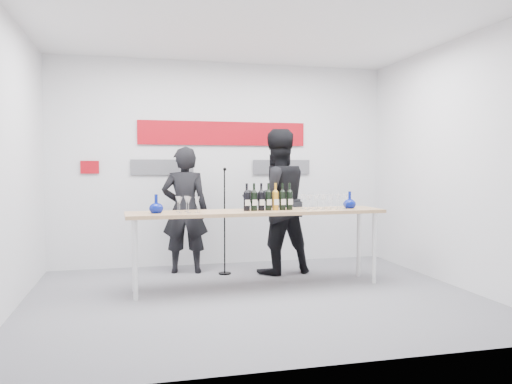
% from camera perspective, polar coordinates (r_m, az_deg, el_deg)
% --- Properties ---
extents(ground, '(5.00, 5.00, 0.00)m').
position_cam_1_polar(ground, '(5.71, -0.16, -11.90)').
color(ground, slate).
rests_on(ground, ground).
extents(back_wall, '(5.00, 0.04, 3.00)m').
position_cam_1_polar(back_wall, '(7.48, -3.76, 3.24)').
color(back_wall, silver).
rests_on(back_wall, ground).
extents(signage, '(3.38, 0.02, 0.79)m').
position_cam_1_polar(signage, '(7.44, -4.16, 5.60)').
color(signage, '#A50711').
rests_on(signage, back_wall).
extents(tasting_table, '(3.13, 0.73, 0.93)m').
position_cam_1_polar(tasting_table, '(6.00, 0.23, -2.80)').
color(tasting_table, tan).
rests_on(tasting_table, ground).
extents(wine_bottles, '(0.62, 0.10, 0.33)m').
position_cam_1_polar(wine_bottles, '(6.01, 1.42, -0.54)').
color(wine_bottles, black).
rests_on(wine_bottles, tasting_table).
extents(decanter_left, '(0.16, 0.16, 0.21)m').
position_cam_1_polar(decanter_left, '(5.77, -11.34, -1.32)').
color(decanter_left, navy).
rests_on(decanter_left, tasting_table).
extents(decanter_right, '(0.16, 0.16, 0.21)m').
position_cam_1_polar(decanter_right, '(6.42, 10.65, -0.88)').
color(decanter_right, navy).
rests_on(decanter_right, tasting_table).
extents(glasses_left, '(0.27, 0.23, 0.18)m').
position_cam_1_polar(glasses_left, '(5.80, -8.01, -1.42)').
color(glasses_left, silver).
rests_on(glasses_left, tasting_table).
extents(glasses_right, '(0.57, 0.24, 0.18)m').
position_cam_1_polar(glasses_right, '(6.28, 7.75, -1.08)').
color(glasses_right, silver).
rests_on(glasses_right, tasting_table).
extents(presenter_left, '(0.69, 0.52, 1.73)m').
position_cam_1_polar(presenter_left, '(6.90, -8.13, -2.05)').
color(presenter_left, black).
rests_on(presenter_left, ground).
extents(presenter_right, '(1.05, 0.87, 1.97)m').
position_cam_1_polar(presenter_right, '(6.80, 2.36, -1.09)').
color(presenter_right, black).
rests_on(presenter_right, ground).
extents(mic_stand, '(0.17, 0.17, 1.45)m').
position_cam_1_polar(mic_stand, '(6.79, -3.60, -5.70)').
color(mic_stand, black).
rests_on(mic_stand, ground).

